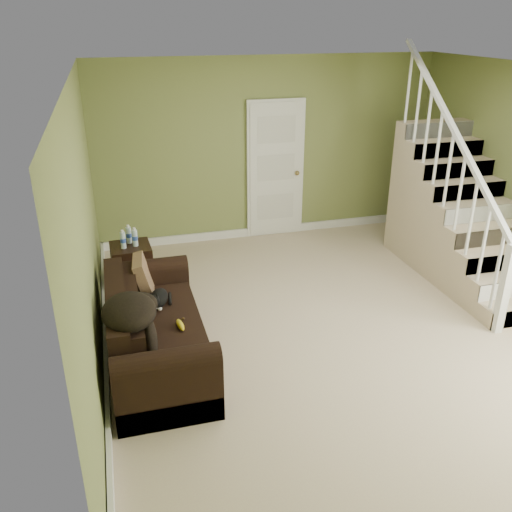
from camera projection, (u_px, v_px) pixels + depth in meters
floor at (338, 322)px, 5.95m from camera, size 5.00×5.50×0.01m
ceiling at (356, 74)px, 4.89m from camera, size 5.00×5.50×0.01m
wall_back at (268, 150)px, 7.84m from camera, size 5.00×0.04×2.60m
wall_left at (87, 234)px, 4.82m from camera, size 0.04×5.50×2.60m
baseboard_back at (268, 230)px, 8.32m from camera, size 5.00×0.04×0.12m
baseboard_left at (106, 351)px, 5.33m from camera, size 0.04×5.50×0.12m
door at (276, 170)px, 7.95m from camera, size 0.86×0.12×2.02m
staircase at (454, 221)px, 7.02m from camera, size 1.00×2.51×2.82m
sofa at (153, 334)px, 5.16m from camera, size 0.87×2.02×0.80m
side_table at (132, 266)px, 6.58m from camera, size 0.49×0.49×0.79m
cat at (159, 299)px, 5.35m from camera, size 0.27×0.47×0.22m
banana at (180, 325)px, 5.01m from camera, size 0.08×0.21×0.06m
throw_pillow at (144, 277)px, 5.60m from camera, size 0.23×0.43×0.43m
throw_blanket at (129, 312)px, 4.51m from camera, size 0.45×0.59×0.24m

